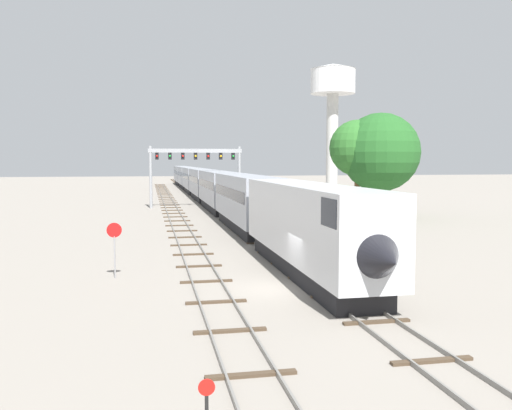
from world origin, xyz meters
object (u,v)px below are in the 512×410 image
water_tower (333,90)px  trackside_tree_left (380,152)px  stop_sign (114,242)px  passenger_train (202,183)px  signal_gantry (196,162)px  trackside_tree_mid (358,148)px

water_tower → trackside_tree_left: bearing=-104.6°
stop_sign → passenger_train: bearing=80.0°
signal_gantry → trackside_tree_left: 24.45m
water_tower → signal_gantry: bearing=-127.3°
passenger_train → signal_gantry: signal_gantry is taller
water_tower → trackside_tree_left: water_tower is taller
passenger_train → trackside_tree_left: bearing=-62.2°
passenger_train → trackside_tree_mid: bearing=-65.3°
signal_gantry → stop_sign: 43.06m
passenger_train → trackside_tree_mid: trackside_tree_mid is taller
stop_sign → trackside_tree_left: (26.09, 26.03, 5.09)m
passenger_train → signal_gantry: bearing=-98.9°
signal_gantry → stop_sign: bearing=-100.4°
water_tower → trackside_tree_left: size_ratio=2.46×
water_tower → stop_sign: water_tower is taller
passenger_train → stop_sign: (-10.00, -56.60, -0.74)m
trackside_tree_left → water_tower: bearing=75.4°
passenger_train → stop_sign: 57.48m
stop_sign → trackside_tree_left: size_ratio=0.26×
passenger_train → water_tower: size_ratio=4.86×
passenger_train → trackside_tree_mid: 33.28m
passenger_train → stop_sign: passenger_train is taller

